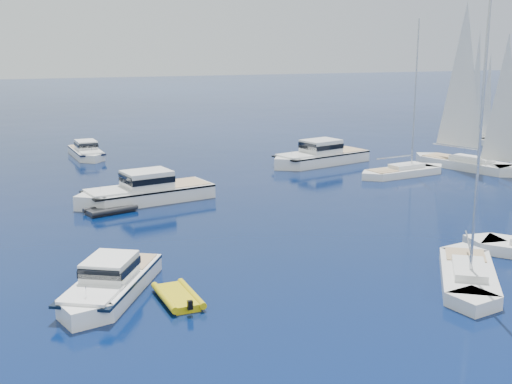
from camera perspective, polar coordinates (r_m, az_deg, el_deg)
The scene contains 10 objects.
motor_cruiser_left at distance 36.99m, azimuth -12.00°, elevation -8.40°, with size 3.00×9.82×2.58m, color white, non-canonical shape.
motor_cruiser_centre at distance 56.54m, azimuth -9.17°, elevation -0.79°, with size 3.75×12.26×3.22m, color silver, non-canonical shape.
motor_cruiser_distant at distance 72.23m, azimuth 5.22°, elevation 2.33°, with size 3.76×12.30×3.23m, color silver, non-canonical shape.
motor_cruiser_horizon at distance 78.08m, azimuth -13.80°, elevation 2.81°, with size 2.75×8.99×2.36m, color white, non-canonical shape.
sailboat_fore at distance 39.82m, azimuth 17.11°, elevation -7.14°, with size 2.82×10.85×15.94m, color silver, non-canonical shape.
sailboat_centre at distance 67.63m, azimuth 12.06°, elevation 1.36°, with size 2.69×10.34×15.21m, color white, non-canonical shape.
sailboat_sails_r at distance 72.72m, azimuth 17.03°, elevation 1.88°, with size 3.35×12.87×18.92m, color white, non-canonical shape.
sailboat_sails_far at distance 92.39m, azimuth 17.70°, elevation 4.11°, with size 2.77×10.66×15.67m, color silver, non-canonical shape.
tender_yellow at distance 35.79m, azimuth -6.46°, elevation -8.93°, with size 2.16×4.01×0.95m, color #C5B10B, non-canonical shape.
tender_grey_far at distance 53.59m, azimuth -11.94°, elevation -1.67°, with size 2.15×3.98×0.95m, color black, non-canonical shape.
Camera 1 is at (-16.20, -18.86, 13.32)m, focal length 48.34 mm.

